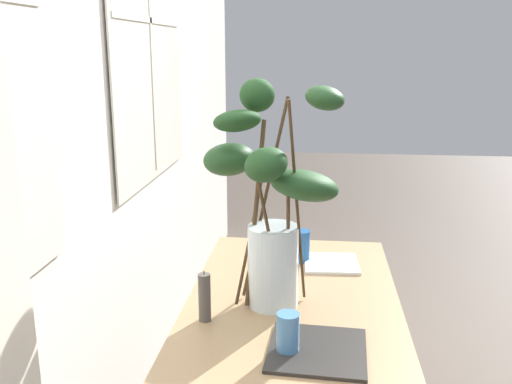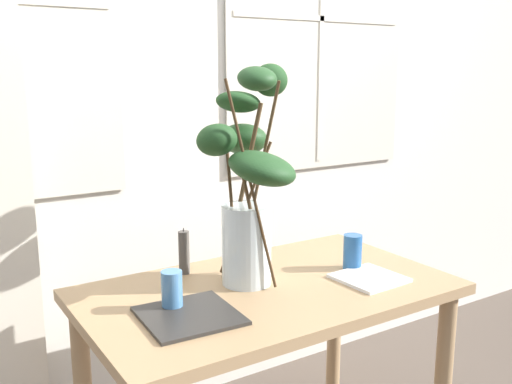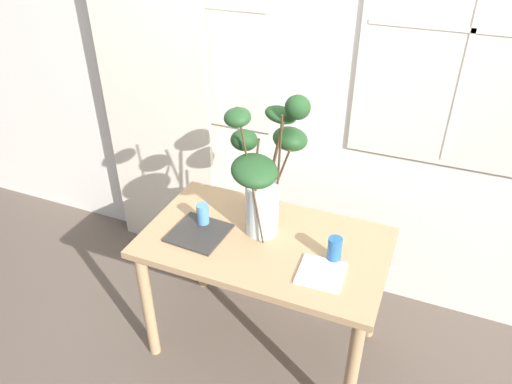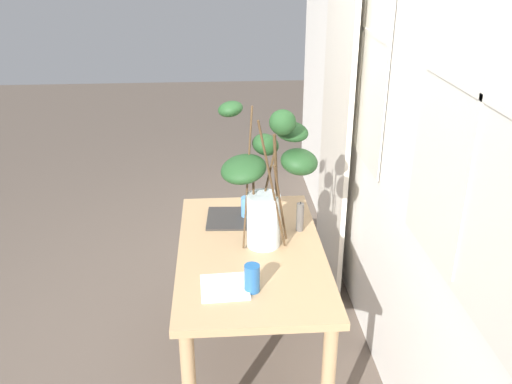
% 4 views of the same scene
% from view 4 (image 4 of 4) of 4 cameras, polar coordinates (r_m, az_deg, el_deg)
% --- Properties ---
extents(ground, '(14.00, 14.00, 0.00)m').
position_cam_4_polar(ground, '(3.24, -0.47, -17.76)').
color(ground, brown).
extents(back_wall_with_windows, '(5.82, 0.14, 2.68)m').
position_cam_4_polar(back_wall_with_windows, '(2.69, 15.79, 5.71)').
color(back_wall_with_windows, silver).
rests_on(back_wall_with_windows, ground).
extents(curtain_sheer_side, '(0.77, 0.03, 2.41)m').
position_cam_4_polar(curtain_sheer_side, '(3.61, 8.24, 8.57)').
color(curtain_sheer_side, silver).
rests_on(curtain_sheer_side, ground).
extents(dining_table, '(1.24, 0.72, 0.77)m').
position_cam_4_polar(dining_table, '(2.84, -0.52, -7.88)').
color(dining_table, tan).
rests_on(dining_table, ground).
extents(vase_with_branches, '(0.40, 0.51, 0.75)m').
position_cam_4_polar(vase_with_branches, '(2.66, 1.05, 1.02)').
color(vase_with_branches, silver).
rests_on(vase_with_branches, dining_table).
extents(drinking_glass_blue_left, '(0.06, 0.06, 0.12)m').
position_cam_4_polar(drinking_glass_blue_left, '(3.06, -0.93, -1.60)').
color(drinking_glass_blue_left, '#4C84BC').
rests_on(drinking_glass_blue_left, dining_table).
extents(drinking_glass_blue_right, '(0.07, 0.07, 0.13)m').
position_cam_4_polar(drinking_glass_blue_right, '(2.44, -0.41, -8.80)').
color(drinking_glass_blue_right, '#235693').
rests_on(drinking_glass_blue_right, dining_table).
extents(plate_square_left, '(0.29, 0.29, 0.01)m').
position_cam_4_polar(plate_square_left, '(3.07, -2.46, -2.70)').
color(plate_square_left, '#2D2B28').
rests_on(plate_square_left, dining_table).
extents(plate_square_right, '(0.22, 0.22, 0.01)m').
position_cam_4_polar(plate_square_right, '(2.49, -3.22, -9.69)').
color(plate_square_right, white).
rests_on(plate_square_right, dining_table).
extents(pillar_candle, '(0.04, 0.04, 0.17)m').
position_cam_4_polar(pillar_candle, '(2.93, 4.52, -2.58)').
color(pillar_candle, '#514C47').
rests_on(pillar_candle, dining_table).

